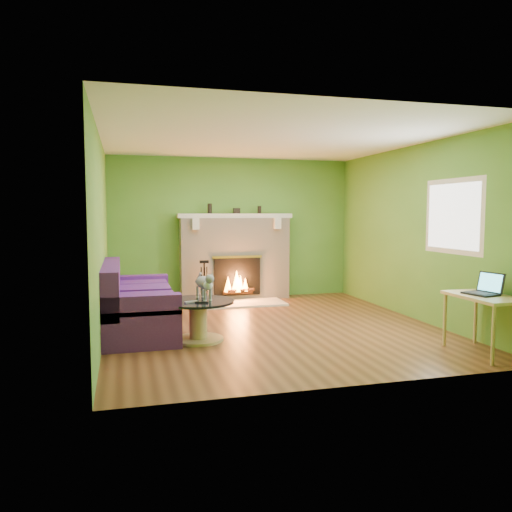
{
  "coord_description": "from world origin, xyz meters",
  "views": [
    {
      "loc": [
        -1.98,
        -6.6,
        1.6
      ],
      "look_at": [
        -0.11,
        0.4,
        0.97
      ],
      "focal_mm": 35.0,
      "sensor_mm": 36.0,
      "label": 1
    }
  ],
  "objects_px": {
    "sofa": "(134,305)",
    "coffee_table": "(198,318)",
    "desk": "(485,302)",
    "cat": "(204,286)"
  },
  "relations": [
    {
      "from": "sofa",
      "to": "coffee_table",
      "type": "bearing_deg",
      "value": -42.38
    },
    {
      "from": "coffee_table",
      "to": "cat",
      "type": "distance_m",
      "value": 0.4
    },
    {
      "from": "sofa",
      "to": "desk",
      "type": "relative_size",
      "value": 2.29
    },
    {
      "from": "sofa",
      "to": "coffee_table",
      "type": "distance_m",
      "value": 1.03
    },
    {
      "from": "sofa",
      "to": "cat",
      "type": "bearing_deg",
      "value": -37.46
    },
    {
      "from": "sofa",
      "to": "cat",
      "type": "distance_m",
      "value": 1.11
    },
    {
      "from": "sofa",
      "to": "desk",
      "type": "height_order",
      "value": "sofa"
    },
    {
      "from": "cat",
      "to": "sofa",
      "type": "bearing_deg",
      "value": 131.95
    },
    {
      "from": "coffee_table",
      "to": "desk",
      "type": "xyz_separation_m",
      "value": [
        3.05,
        -1.4,
        0.29
      ]
    },
    {
      "from": "sofa",
      "to": "desk",
      "type": "xyz_separation_m",
      "value": [
        3.81,
        -2.1,
        0.23
      ]
    }
  ]
}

